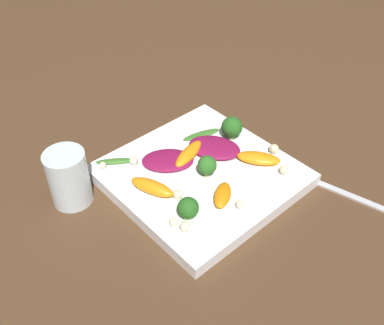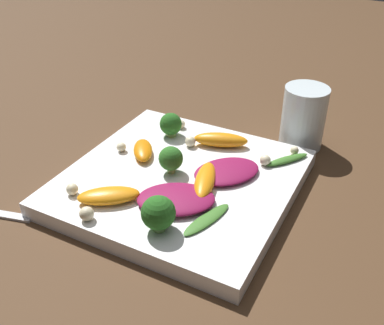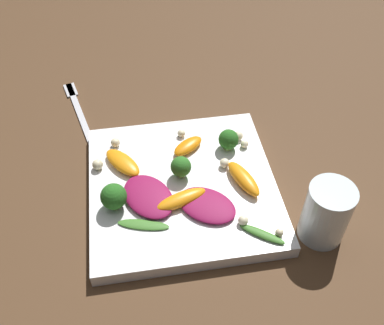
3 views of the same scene
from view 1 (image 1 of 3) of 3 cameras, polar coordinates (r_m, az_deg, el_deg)
name	(u,v)px [view 1 (image 1 of 3)]	position (r m, az deg, el deg)	size (l,w,h in m)	color
ground_plane	(201,180)	(0.77, 1.14, -2.27)	(2.40, 2.40, 0.00)	#4C331E
plate	(201,175)	(0.76, 1.15, -1.65)	(0.28, 0.28, 0.02)	white
drinking_glass	(69,178)	(0.73, -15.41, -1.89)	(0.06, 0.06, 0.09)	silver
fork	(379,207)	(0.78, 22.65, -5.20)	(0.18, 0.06, 0.01)	silver
radicchio_leaf_0	(168,160)	(0.77, -3.08, 0.29)	(0.10, 0.11, 0.01)	maroon
radicchio_leaf_1	(214,147)	(0.79, 2.86, 1.92)	(0.11, 0.10, 0.01)	maroon
orange_segment_0	(223,195)	(0.70, 3.90, -4.13)	(0.05, 0.06, 0.01)	orange
orange_segment_1	(258,158)	(0.77, 8.44, 0.54)	(0.08, 0.07, 0.02)	orange
orange_segment_2	(152,187)	(0.71, -5.09, -3.12)	(0.08, 0.05, 0.02)	orange
orange_segment_3	(189,154)	(0.78, -0.41, 1.14)	(0.05, 0.08, 0.02)	orange
broccoli_floret_0	(188,208)	(0.67, -0.50, -5.82)	(0.03, 0.03, 0.04)	#84AD5B
broccoli_floret_1	(232,127)	(0.82, 5.09, 4.48)	(0.04, 0.04, 0.04)	#84AD5B
broccoli_floret_2	(205,167)	(0.73, 1.66, -0.53)	(0.03, 0.03, 0.04)	#7A9E51
arugula_sprig_0	(116,161)	(0.78, -9.68, 0.16)	(0.05, 0.06, 0.01)	#3D7528
arugula_sprig_1	(201,135)	(0.83, 1.20, 3.57)	(0.04, 0.08, 0.00)	#3D7528
macadamia_nut_0	(284,170)	(0.76, 11.57, -0.92)	(0.01, 0.01, 0.01)	beige
macadamia_nut_1	(103,165)	(0.77, -11.26, -0.34)	(0.01, 0.01, 0.01)	beige
macadamia_nut_2	(240,204)	(0.69, 6.14, -5.32)	(0.01, 0.01, 0.01)	beige
macadamia_nut_3	(173,222)	(0.67, -2.38, -7.55)	(0.01, 0.01, 0.01)	beige
macadamia_nut_4	(134,161)	(0.77, -7.41, 0.24)	(0.01, 0.01, 0.01)	beige
macadamia_nut_5	(274,149)	(0.80, 10.37, 1.73)	(0.02, 0.02, 0.02)	beige
macadamia_nut_6	(185,227)	(0.66, -0.89, -8.13)	(0.02, 0.02, 0.02)	beige
macadamia_nut_7	(178,194)	(0.70, -1.79, -4.05)	(0.02, 0.02, 0.02)	beige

